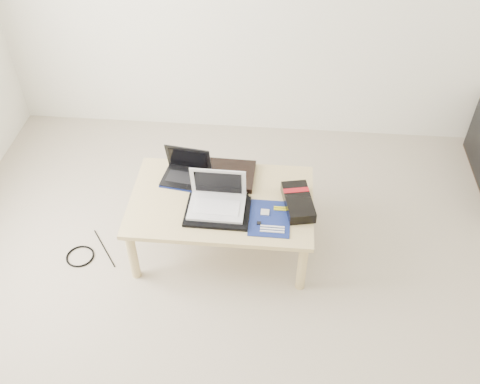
# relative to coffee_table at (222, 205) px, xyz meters

# --- Properties ---
(ground) EXTENTS (4.00, 4.00, 0.00)m
(ground) POSITION_rel_coffee_table_xyz_m (0.21, -0.70, -0.35)
(ground) COLOR #BFB29B
(ground) RESTS_ON ground
(room_shell) EXTENTS (4.20, 4.20, 2.70)m
(room_shell) POSITION_rel_coffee_table_xyz_m (0.21, -0.70, 1.32)
(room_shell) COLOR white
(room_shell) RESTS_ON ground
(coffee_table) EXTENTS (1.10, 0.70, 0.40)m
(coffee_table) POSITION_rel_coffee_table_xyz_m (0.00, 0.00, 0.00)
(coffee_table) COLOR tan
(coffee_table) RESTS_ON ground
(book) EXTENTS (0.34, 0.29, 0.03)m
(book) POSITION_rel_coffee_table_xyz_m (0.02, 0.21, 0.07)
(book) COLOR black
(book) RESTS_ON coffee_table
(netbook) EXTENTS (0.31, 0.25, 0.21)m
(netbook) POSITION_rel_coffee_table_xyz_m (-0.24, 0.18, 0.09)
(netbook) COLOR black
(netbook) RESTS_ON coffee_table
(tablet) EXTENTS (0.29, 0.26, 0.01)m
(tablet) POSITION_rel_coffee_table_xyz_m (0.03, 0.05, 0.06)
(tablet) COLOR black
(tablet) RESTS_ON coffee_table
(remote) EXTENTS (0.08, 0.20, 0.02)m
(remote) POSITION_rel_coffee_table_xyz_m (0.13, 0.09, 0.06)
(remote) COLOR silver
(remote) RESTS_ON coffee_table
(neoprene_sleeve) EXTENTS (0.38, 0.28, 0.02)m
(neoprene_sleeve) POSITION_rel_coffee_table_xyz_m (-0.01, -0.11, 0.06)
(neoprene_sleeve) COLOR black
(neoprene_sleeve) RESTS_ON coffee_table
(white_laptop) EXTENTS (0.33, 0.23, 0.23)m
(white_laptop) POSITION_rel_coffee_table_xyz_m (-0.02, -0.07, 0.12)
(white_laptop) COLOR silver
(white_laptop) RESTS_ON neoprene_sleeve
(motherboard) EXTENTS (0.24, 0.30, 0.01)m
(motherboard) POSITION_rel_coffee_table_xyz_m (0.30, -0.14, 0.05)
(motherboard) COLOR #0D1557
(motherboard) RESTS_ON coffee_table
(gpu_box) EXTENTS (0.21, 0.33, 0.07)m
(gpu_box) POSITION_rel_coffee_table_xyz_m (0.46, -0.02, 0.08)
(gpu_box) COLOR black
(gpu_box) RESTS_ON coffee_table
(cable_coil) EXTENTS (0.10, 0.10, 0.01)m
(cable_coil) POSITION_rel_coffee_table_xyz_m (-0.07, 0.00, 0.05)
(cable_coil) COLOR black
(cable_coil) RESTS_ON coffee_table
(floor_cable_coil) EXTENTS (0.21, 0.21, 0.01)m
(floor_cable_coil) POSITION_rel_coffee_table_xyz_m (-0.89, -0.19, -0.35)
(floor_cable_coil) COLOR black
(floor_cable_coil) RESTS_ON ground
(floor_cable_trail) EXTENTS (0.22, 0.30, 0.01)m
(floor_cable_trail) POSITION_rel_coffee_table_xyz_m (-0.76, -0.11, -0.35)
(floor_cable_trail) COLOR black
(floor_cable_trail) RESTS_ON ground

